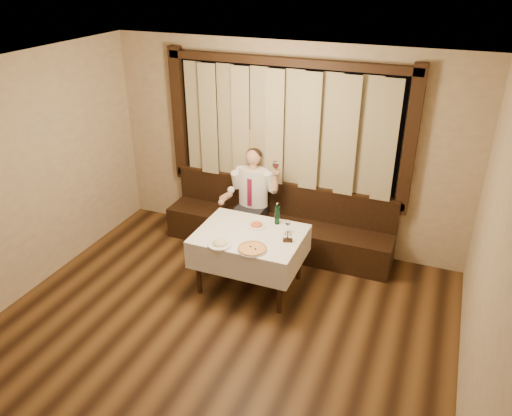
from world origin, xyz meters
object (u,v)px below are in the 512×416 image
at_px(banquette, 278,227).
at_px(pasta_red, 257,224).
at_px(pasta_cream, 220,242).
at_px(pizza, 252,249).
at_px(green_bottle, 277,215).
at_px(dining_table, 250,241).
at_px(seated_man, 252,192).
at_px(cruet_caddy, 288,238).

relative_size(banquette, pasta_red, 13.17).
xyz_separation_m(banquette, pasta_cream, (-0.21, -1.40, 0.49)).
relative_size(pizza, green_bottle, 1.22).
bearing_deg(pasta_cream, dining_table, 60.59).
bearing_deg(pasta_red, seated_man, 116.61).
bearing_deg(cruet_caddy, pizza, -151.19).
bearing_deg(seated_man, pasta_red, -63.39).
distance_m(pizza, pasta_red, 0.56).
distance_m(dining_table, pasta_cream, 0.46).
xyz_separation_m(pasta_red, cruet_caddy, (0.47, -0.21, 0.01)).
bearing_deg(banquette, cruet_caddy, -65.06).
bearing_deg(pasta_red, banquette, 90.79).
height_order(pizza, pasta_red, pasta_red).
bearing_deg(green_bottle, pasta_cream, -120.96).
bearing_deg(banquette, seated_man, -166.01).
relative_size(banquette, pasta_cream, 11.04).
height_order(cruet_caddy, seated_man, seated_man).
distance_m(dining_table, pasta_red, 0.24).
bearing_deg(pasta_red, green_bottle, 36.25).
distance_m(banquette, seated_man, 0.64).
height_order(pasta_red, pasta_cream, pasta_cream).
bearing_deg(green_bottle, seated_man, 134.73).
distance_m(green_bottle, cruet_caddy, 0.45).
distance_m(pizza, pasta_cream, 0.39).
distance_m(banquette, pasta_red, 0.96).
relative_size(dining_table, pasta_cream, 4.38).
xyz_separation_m(banquette, seated_man, (-0.36, -0.09, 0.52)).
distance_m(pasta_cream, seated_man, 1.32).
xyz_separation_m(banquette, cruet_caddy, (0.48, -1.04, 0.49)).
height_order(pizza, pasta_cream, pasta_cream).
bearing_deg(dining_table, banquette, 90.00).
bearing_deg(dining_table, seated_man, 111.08).
xyz_separation_m(dining_table, pasta_red, (0.01, 0.19, 0.14)).
height_order(dining_table, green_bottle, green_bottle).
distance_m(pasta_red, pasta_cream, 0.62).
bearing_deg(pizza, dining_table, 116.90).
relative_size(pizza, cruet_caddy, 2.85).
distance_m(pasta_red, seated_man, 0.83).
relative_size(pasta_red, seated_man, 0.17).
height_order(banquette, pizza, banquette).
relative_size(pasta_red, green_bottle, 0.85).
height_order(pizza, seated_man, seated_man).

